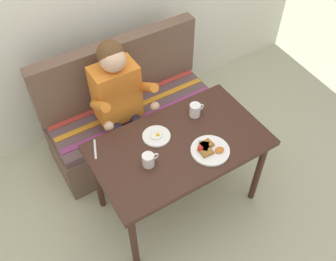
% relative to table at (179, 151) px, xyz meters
% --- Properties ---
extents(ground_plane, '(8.00, 8.00, 0.00)m').
position_rel_table_xyz_m(ground_plane, '(0.00, 0.00, -0.65)').
color(ground_plane, '#B6B594').
extents(table, '(1.20, 0.70, 0.73)m').
position_rel_table_xyz_m(table, '(0.00, 0.00, 0.00)').
color(table, '#3A2017').
rests_on(table, ground).
extents(couch, '(1.44, 0.56, 1.00)m').
position_rel_table_xyz_m(couch, '(0.00, 0.76, -0.32)').
color(couch, brown).
rests_on(couch, ground).
extents(person, '(0.45, 0.61, 1.21)m').
position_rel_table_xyz_m(person, '(-0.15, 0.59, 0.09)').
color(person, orange).
rests_on(person, ground).
extents(plate_breakfast, '(0.26, 0.26, 0.05)m').
position_rel_table_xyz_m(plate_breakfast, '(0.13, -0.16, 0.10)').
color(plate_breakfast, white).
rests_on(plate_breakfast, table).
extents(plate_eggs, '(0.20, 0.20, 0.04)m').
position_rel_table_xyz_m(plate_eggs, '(-0.10, 0.13, 0.09)').
color(plate_eggs, white).
rests_on(plate_eggs, table).
extents(coffee_mug, '(0.12, 0.08, 0.09)m').
position_rel_table_xyz_m(coffee_mug, '(-0.27, -0.04, 0.13)').
color(coffee_mug, white).
rests_on(coffee_mug, table).
extents(coffee_mug_second, '(0.12, 0.08, 0.10)m').
position_rel_table_xyz_m(coffee_mug_second, '(0.24, 0.17, 0.13)').
color(coffee_mug_second, white).
rests_on(coffee_mug_second, table).
extents(fork, '(0.07, 0.16, 0.00)m').
position_rel_table_xyz_m(fork, '(-0.51, 0.26, 0.08)').
color(fork, silver).
rests_on(fork, table).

